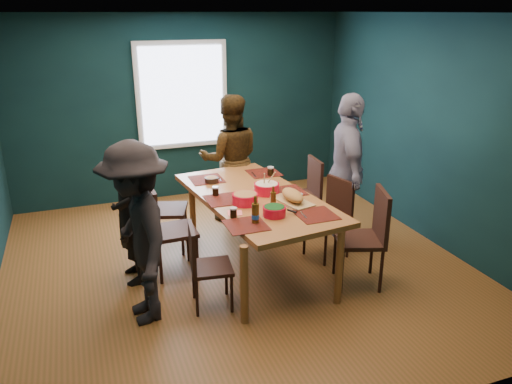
# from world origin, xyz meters

# --- Properties ---
(room) EXTENTS (5.01, 5.01, 2.71)m
(room) POSITION_xyz_m (0.00, 0.27, 1.37)
(room) COLOR brown
(room) RESTS_ON ground
(dining_table) EXTENTS (1.36, 2.32, 0.84)m
(dining_table) POSITION_xyz_m (0.23, -0.06, 0.76)
(dining_table) COLOR #A75C32
(dining_table) RESTS_ON floor
(chair_left_far) EXTENTS (0.58, 0.58, 1.03)m
(chair_left_far) POSITION_xyz_m (-0.72, 0.73, 0.60)
(chair_left_far) COLOR black
(chair_left_far) RESTS_ON floor
(chair_left_mid) EXTENTS (0.47, 0.47, 1.02)m
(chair_left_mid) POSITION_xyz_m (-0.76, 0.08, 0.59)
(chair_left_mid) COLOR black
(chair_left_mid) RESTS_ON floor
(chair_left_near) EXTENTS (0.43, 0.43, 0.85)m
(chair_left_near) POSITION_xyz_m (-0.54, -0.69, 0.49)
(chair_left_near) COLOR black
(chair_left_near) RESTS_ON floor
(chair_right_far) EXTENTS (0.45, 0.45, 0.94)m
(chair_right_far) POSITION_xyz_m (1.20, 0.67, 0.55)
(chair_right_far) COLOR black
(chair_right_far) RESTS_ON floor
(chair_right_mid) EXTENTS (0.51, 0.51, 0.92)m
(chair_right_mid) POSITION_xyz_m (1.15, -0.11, 0.54)
(chair_right_mid) COLOR black
(chair_right_mid) RESTS_ON floor
(chair_right_near) EXTENTS (0.59, 0.59, 1.03)m
(chair_right_near) POSITION_xyz_m (1.18, -0.84, 0.60)
(chair_right_near) COLOR black
(chair_right_near) RESTS_ON floor
(person_far_left) EXTENTS (0.39, 0.58, 1.53)m
(person_far_left) POSITION_xyz_m (-1.10, 0.09, 0.76)
(person_far_left) COLOR black
(person_far_left) RESTS_ON floor
(person_back) EXTENTS (0.96, 0.82, 1.72)m
(person_back) POSITION_xyz_m (0.36, 1.31, 0.86)
(person_back) COLOR black
(person_back) RESTS_ON floor
(person_right) EXTENTS (0.76, 1.17, 1.85)m
(person_right) POSITION_xyz_m (1.46, 0.14, 0.92)
(person_right) COLOR white
(person_right) RESTS_ON floor
(person_near_left) EXTENTS (0.71, 1.14, 1.70)m
(person_near_left) POSITION_xyz_m (-1.12, -0.66, 0.85)
(person_near_left) COLOR black
(person_near_left) RESTS_ON floor
(bowl_salad) EXTENTS (0.27, 0.27, 0.11)m
(bowl_salad) POSITION_xyz_m (0.04, -0.25, 0.89)
(bowl_salad) COLOR red
(bowl_salad) RESTS_ON dining_table
(bowl_dumpling) EXTENTS (0.28, 0.28, 0.26)m
(bowl_dumpling) POSITION_xyz_m (0.36, -0.03, 0.90)
(bowl_dumpling) COLOR red
(bowl_dumpling) RESTS_ON dining_table
(bowl_herbs) EXTENTS (0.23, 0.23, 0.10)m
(bowl_herbs) POSITION_xyz_m (0.20, -0.65, 0.89)
(bowl_herbs) COLOR red
(bowl_herbs) RESTS_ON dining_table
(cutting_board) EXTENTS (0.35, 0.62, 0.13)m
(cutting_board) POSITION_xyz_m (0.52, -0.38, 0.90)
(cutting_board) COLOR tan
(cutting_board) RESTS_ON dining_table
(small_bowl) EXTENTS (0.16, 0.16, 0.07)m
(small_bowl) POSITION_xyz_m (-0.11, 0.53, 0.87)
(small_bowl) COLOR black
(small_bowl) RESTS_ON dining_table
(beer_bottle_a) EXTENTS (0.07, 0.07, 0.27)m
(beer_bottle_a) POSITION_xyz_m (-0.03, -0.75, 0.93)
(beer_bottle_a) COLOR #432B0C
(beer_bottle_a) RESTS_ON dining_table
(beer_bottle_b) EXTENTS (0.06, 0.06, 0.22)m
(beer_bottle_b) POSITION_xyz_m (0.27, -0.44, 0.92)
(beer_bottle_b) COLOR #432B0C
(beer_bottle_b) RESTS_ON dining_table
(cola_glass_a) EXTENTS (0.07, 0.07, 0.10)m
(cola_glass_a) POSITION_xyz_m (-0.19, -0.55, 0.89)
(cola_glass_a) COLOR black
(cola_glass_a) RESTS_ON dining_table
(cola_glass_b) EXTENTS (0.07, 0.07, 0.10)m
(cola_glass_b) POSITION_xyz_m (0.58, -0.41, 0.89)
(cola_glass_b) COLOR black
(cola_glass_b) RESTS_ON dining_table
(cola_glass_c) EXTENTS (0.08, 0.08, 0.11)m
(cola_glass_c) POSITION_xyz_m (0.63, 0.52, 0.90)
(cola_glass_c) COLOR black
(cola_glass_c) RESTS_ON dining_table
(cola_glass_d) EXTENTS (0.07, 0.07, 0.10)m
(cola_glass_d) POSITION_xyz_m (-0.18, 0.09, 0.89)
(cola_glass_d) COLOR black
(cola_glass_d) RESTS_ON dining_table
(napkin_a) EXTENTS (0.16, 0.16, 0.00)m
(napkin_a) POSITION_xyz_m (0.59, -0.06, 0.84)
(napkin_a) COLOR #FC6C6A
(napkin_a) RESTS_ON dining_table
(napkin_b) EXTENTS (0.17, 0.17, 0.00)m
(napkin_b) POSITION_xyz_m (-0.14, -0.46, 0.84)
(napkin_b) COLOR #FC6C6A
(napkin_b) RESTS_ON dining_table
(napkin_c) EXTENTS (0.18, 0.18, 0.00)m
(napkin_c) POSITION_xyz_m (0.53, -0.75, 0.84)
(napkin_c) COLOR #FC6C6A
(napkin_c) RESTS_ON dining_table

